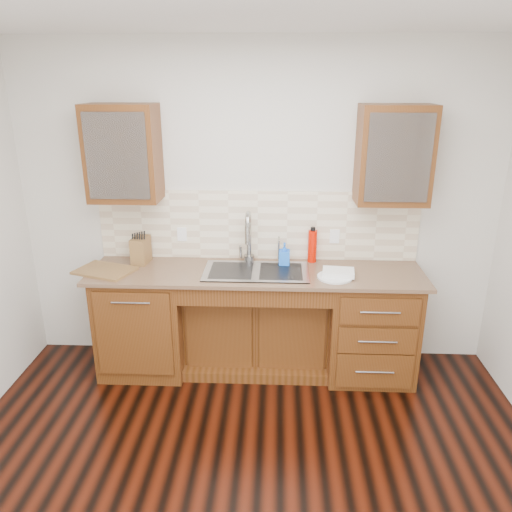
{
  "coord_description": "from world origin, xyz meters",
  "views": [
    {
      "loc": [
        0.17,
        -2.32,
        2.39
      ],
      "look_at": [
        0.0,
        1.4,
        1.05
      ],
      "focal_mm": 35.0,
      "sensor_mm": 36.0,
      "label": 1
    }
  ],
  "objects_px": {
    "soap_bottle": "(284,254)",
    "cutting_board": "(105,271)",
    "water_bottle": "(312,246)",
    "plate": "(335,277)",
    "knife_block": "(141,250)"
  },
  "relations": [
    {
      "from": "knife_block",
      "to": "cutting_board",
      "type": "xyz_separation_m",
      "value": [
        -0.24,
        -0.22,
        -0.1
      ]
    },
    {
      "from": "cutting_board",
      "to": "plate",
      "type": "bearing_deg",
      "value": -1.49
    },
    {
      "from": "soap_bottle",
      "to": "cutting_board",
      "type": "bearing_deg",
      "value": -169.5
    },
    {
      "from": "soap_bottle",
      "to": "plate",
      "type": "xyz_separation_m",
      "value": [
        0.39,
        -0.26,
        -0.09
      ]
    },
    {
      "from": "cutting_board",
      "to": "water_bottle",
      "type": "bearing_deg",
      "value": 10.58
    },
    {
      "from": "soap_bottle",
      "to": "plate",
      "type": "distance_m",
      "value": 0.48
    },
    {
      "from": "plate",
      "to": "cutting_board",
      "type": "xyz_separation_m",
      "value": [
        -1.84,
        0.05,
        0.0
      ]
    },
    {
      "from": "soap_bottle",
      "to": "cutting_board",
      "type": "height_order",
      "value": "soap_bottle"
    },
    {
      "from": "water_bottle",
      "to": "cutting_board",
      "type": "height_order",
      "value": "water_bottle"
    },
    {
      "from": "soap_bottle",
      "to": "plate",
      "type": "bearing_deg",
      "value": -31.41
    },
    {
      "from": "water_bottle",
      "to": "plate",
      "type": "distance_m",
      "value": 0.42
    },
    {
      "from": "knife_block",
      "to": "water_bottle",
      "type": "bearing_deg",
      "value": 7.91
    },
    {
      "from": "soap_bottle",
      "to": "plate",
      "type": "height_order",
      "value": "soap_bottle"
    },
    {
      "from": "plate",
      "to": "knife_block",
      "type": "distance_m",
      "value": 1.62
    },
    {
      "from": "water_bottle",
      "to": "cutting_board",
      "type": "distance_m",
      "value": 1.71
    }
  ]
}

